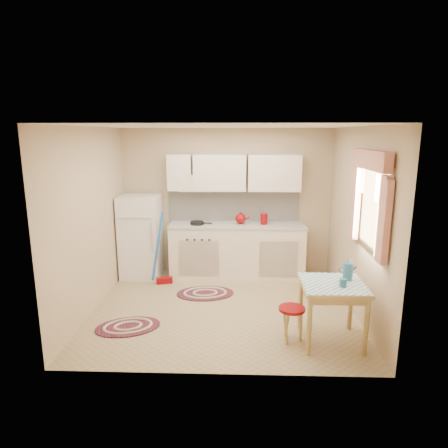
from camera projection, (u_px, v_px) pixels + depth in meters
The scene contains 14 objects.
room_shell at pixel (235, 194), 5.52m from camera, with size 3.64×3.60×2.52m.
fridge at pixel (141, 237), 6.76m from camera, with size 0.65×0.60×1.40m, color white.
broom at pixel (163, 248), 6.43m from camera, with size 0.28×0.12×1.20m, color blue, non-canonical shape.
base_cabinets at pixel (237, 251), 6.81m from camera, with size 2.25×0.60×0.88m, color white.
countertop at pixel (237, 225), 6.71m from camera, with size 2.27×0.62×0.04m, color #AFAEA6.
frying_pan at pixel (197, 223), 6.67m from camera, with size 0.23×0.23×0.05m, color black.
red_kettle at pixel (241, 219), 6.68m from camera, with size 0.19×0.17×0.19m, color #890409, non-canonical shape.
red_canister at pixel (264, 220), 6.67m from camera, with size 0.12×0.12×0.16m, color #890409.
table at pixel (331, 313), 4.67m from camera, with size 0.72×0.72×0.72m, color tan.
stool at pixel (291, 324), 4.71m from camera, with size 0.31×0.31×0.42m, color #890409.
coffee_pot at pixel (348, 269), 4.66m from camera, with size 0.14×0.12×0.29m, color #295F7E, non-canonical shape.
mug at pixel (343, 283), 4.47m from camera, with size 0.08×0.08×0.10m, color #295F7E.
rug_center at pixel (205, 293), 6.13m from camera, with size 0.88×0.58×0.02m, color maroon, non-canonical shape.
rug_left at pixel (128, 327), 5.07m from camera, with size 0.81×0.54×0.02m, color maroon, non-canonical shape.
Camera 1 is at (0.20, -5.24, 2.41)m, focal length 32.00 mm.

